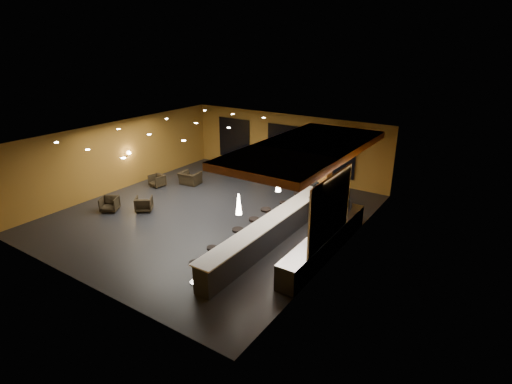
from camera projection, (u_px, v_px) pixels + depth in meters
The scene contains 36 objects.
floor at pixel (213, 215), 17.84m from camera, with size 12.00×13.00×0.10m, color black.
ceiling at pixel (209, 136), 16.54m from camera, with size 12.00×13.00×0.10m, color black.
wall_back at pixel (286, 145), 22.29m from camera, with size 12.00×0.10×3.50m, color #946421.
wall_front at pixel (73, 235), 12.09m from camera, with size 12.00×0.10×3.50m, color #946421.
wall_left at pixel (119, 155), 20.31m from camera, with size 0.10×13.00×3.50m, color #946421.
wall_right at pixel (344, 207), 14.08m from camera, with size 0.10×13.00×3.50m, color #946421.
wood_soffit at pixel (306, 148), 15.33m from camera, with size 3.60×8.00×0.28m, color #B55D34.
window_left at pixel (234, 138), 24.02m from camera, with size 2.20×0.06×2.40m, color black.
window_center at pixel (285, 146), 22.22m from camera, with size 2.20×0.06×2.40m, color black.
window_right at pixel (335, 154), 20.68m from camera, with size 2.20×0.06×2.40m, color black.
tile_backsplash at pixel (330, 209), 13.25m from camera, with size 0.06×3.20×2.40m, color white.
bar_counter at pixel (271, 232), 14.98m from camera, with size 0.60×8.00×1.00m, color black.
bar_top at pixel (271, 220), 14.79m from camera, with size 0.78×8.10×0.05m, color white.
prep_counter at pixel (325, 243), 14.37m from camera, with size 0.70×6.00×0.86m, color black.
prep_top at pixel (326, 232), 14.20m from camera, with size 0.72×6.00×0.03m, color silver.
wall_shelf_lower at pixel (323, 221), 13.31m from camera, with size 0.30×1.50×0.03m, color silver.
wall_shelf_upper at pixel (324, 209), 13.15m from camera, with size 0.30×1.50×0.03m, color silver.
column at pixel (324, 170), 18.11m from camera, with size 0.60×0.60×3.50m, color #9E6223.
wall_sconce at pixel (129, 153), 20.59m from camera, with size 0.22×0.22×0.22m, color #FFE5B2.
pendant_0 at pixel (239, 204), 12.76m from camera, with size 0.20×0.20×0.70m, color white.
pendant_1 at pixel (278, 182), 14.71m from camera, with size 0.20×0.20×0.70m, color white.
pendant_2 at pixel (309, 166), 16.65m from camera, with size 0.20×0.20×0.70m, color white.
staff_a at pixel (315, 202), 16.73m from camera, with size 0.66×0.43×1.81m, color black.
staff_b at pixel (335, 200), 16.91m from camera, with size 0.87×0.67×1.78m, color black.
staff_c at pixel (344, 206), 16.55m from camera, with size 0.81×0.53×1.65m, color black.
armchair_a at pixel (110, 204), 17.98m from camera, with size 0.72×0.74×0.68m, color black.
armchair_b at pixel (144, 204), 18.01m from camera, with size 0.72×0.74×0.67m, color black.
armchair_c at pixel (157, 181), 21.00m from camera, with size 0.69×0.71×0.64m, color black.
armchair_d at pixel (190, 178), 21.33m from camera, with size 1.04×0.91×0.67m, color black.
bar_stool_0 at pixel (195, 269), 12.62m from camera, with size 0.38×0.38×0.75m.
bar_stool_1 at pixel (212, 254), 13.56m from camera, with size 0.37×0.37×0.73m.
bar_stool_2 at pixel (238, 236), 14.57m from camera, with size 0.43×0.43×0.86m.
bar_stool_3 at pixel (254, 225), 15.47m from camera, with size 0.42×0.42×0.83m.
bar_stool_4 at pixel (266, 216), 16.28m from camera, with size 0.44×0.44×0.87m.
bar_stool_5 at pixel (284, 208), 17.24m from camera, with size 0.38×0.38×0.74m.
bar_stool_6 at pixel (298, 198), 18.07m from camera, with size 0.43×0.43×0.85m.
Camera 1 is at (10.60, -12.51, 7.30)m, focal length 28.00 mm.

